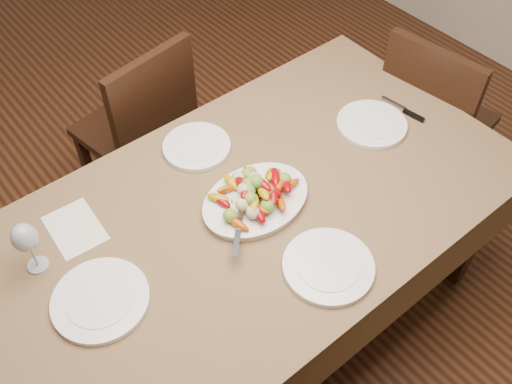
{
  "coord_description": "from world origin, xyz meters",
  "views": [
    {
      "loc": [
        -0.62,
        -1.15,
        2.22
      ],
      "look_at": [
        0.15,
        -0.21,
        0.82
      ],
      "focal_mm": 40.0,
      "sensor_mm": 36.0,
      "label": 1
    }
  ],
  "objects": [
    {
      "name": "floor",
      "position": [
        0.0,
        0.0,
        0.0
      ],
      "size": [
        6.0,
        6.0,
        0.0
      ],
      "primitive_type": "plane",
      "color": "#3D2112",
      "rests_on": "ground"
    },
    {
      "name": "plate_far",
      "position": [
        0.15,
        0.13,
        0.77
      ],
      "size": [
        0.25,
        0.25,
        0.02
      ],
      "primitive_type": "cylinder",
      "color": "white",
      "rests_on": "dining_table"
    },
    {
      "name": "dining_table",
      "position": [
        0.15,
        -0.21,
        0.38
      ],
      "size": [
        1.85,
        1.05,
        0.76
      ],
      "primitive_type": "cube",
      "rotation": [
        0.0,
        0.0,
        -0.01
      ],
      "color": "brown",
      "rests_on": "ground"
    },
    {
      "name": "plate_right",
      "position": [
        0.73,
        -0.19,
        0.77
      ],
      "size": [
        0.26,
        0.26,
        0.02
      ],
      "primitive_type": "cylinder",
      "color": "white",
      "rests_on": "dining_table"
    },
    {
      "name": "serving_spoon",
      "position": [
        0.08,
        -0.24,
        0.81
      ],
      "size": [
        0.24,
        0.24,
        0.03
      ],
      "primitive_type": null,
      "rotation": [
        0.0,
        0.0,
        -0.78
      ],
      "color": "#9EA0A8",
      "rests_on": "serving_platter"
    },
    {
      "name": "roasted_vegetables",
      "position": [
        0.15,
        -0.21,
        0.83
      ],
      "size": [
        0.31,
        0.21,
        0.09
      ],
      "primitive_type": null,
      "rotation": [
        0.0,
        0.0,
        -0.01
      ],
      "color": "#7F0408",
      "rests_on": "serving_platter"
    },
    {
      "name": "wine_glass",
      "position": [
        -0.52,
        0.03,
        0.86
      ],
      "size": [
        0.08,
        0.08,
        0.2
      ],
      "primitive_type": null,
      "color": "#8C99A5",
      "rests_on": "dining_table"
    },
    {
      "name": "chair_far",
      "position": [
        0.15,
        0.66,
        0.47
      ],
      "size": [
        0.48,
        0.48,
        0.95
      ],
      "primitive_type": null,
      "rotation": [
        0.0,
        0.0,
        3.3
      ],
      "color": "black",
      "rests_on": "ground"
    },
    {
      "name": "table_knife",
      "position": [
        0.89,
        -0.21,
        0.76
      ],
      "size": [
        0.05,
        0.2,
        0.01
      ],
      "primitive_type": null,
      "rotation": [
        0.0,
        0.0,
        0.15
      ],
      "color": "#9EA0A8",
      "rests_on": "dining_table"
    },
    {
      "name": "serving_platter",
      "position": [
        0.15,
        -0.21,
        0.77
      ],
      "size": [
        0.37,
        0.28,
        0.02
      ],
      "primitive_type": "ellipsoid",
      "rotation": [
        0.0,
        0.0,
        -0.01
      ],
      "color": "white",
      "rests_on": "dining_table"
    },
    {
      "name": "chair_right",
      "position": [
        1.25,
        -0.17,
        0.47
      ],
      "size": [
        0.47,
        0.47,
        0.95
      ],
      "primitive_type": null,
      "rotation": [
        0.0,
        0.0,
        1.7
      ],
      "color": "black",
      "rests_on": "ground"
    },
    {
      "name": "plate_left",
      "position": [
        -0.44,
        -0.21,
        0.77
      ],
      "size": [
        0.29,
        0.29,
        0.02
      ],
      "primitive_type": "cylinder",
      "color": "white",
      "rests_on": "dining_table"
    },
    {
      "name": "plate_near",
      "position": [
        0.16,
        -0.54,
        0.77
      ],
      "size": [
        0.28,
        0.28,
        0.02
      ],
      "primitive_type": "cylinder",
      "color": "white",
      "rests_on": "dining_table"
    },
    {
      "name": "menu_card",
      "position": [
        -0.37,
        0.08,
        0.76
      ],
      "size": [
        0.16,
        0.22,
        0.0
      ],
      "primitive_type": "cube",
      "rotation": [
        0.0,
        0.0,
        -0.07
      ],
      "color": "silver",
      "rests_on": "dining_table"
    }
  ]
}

